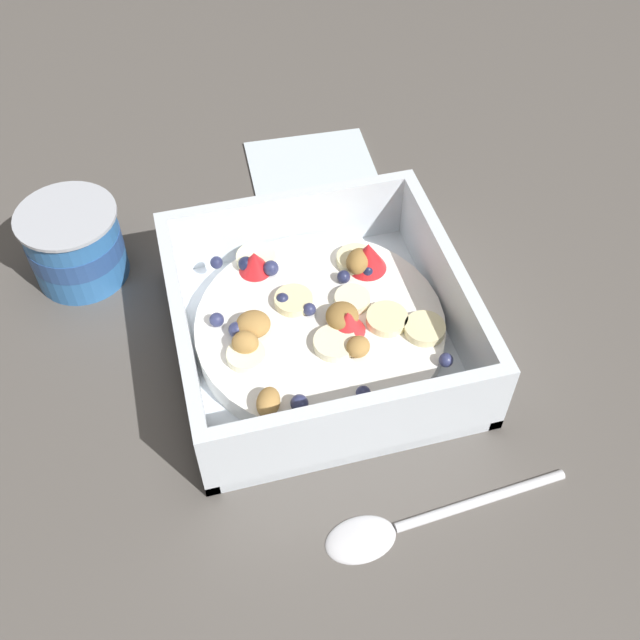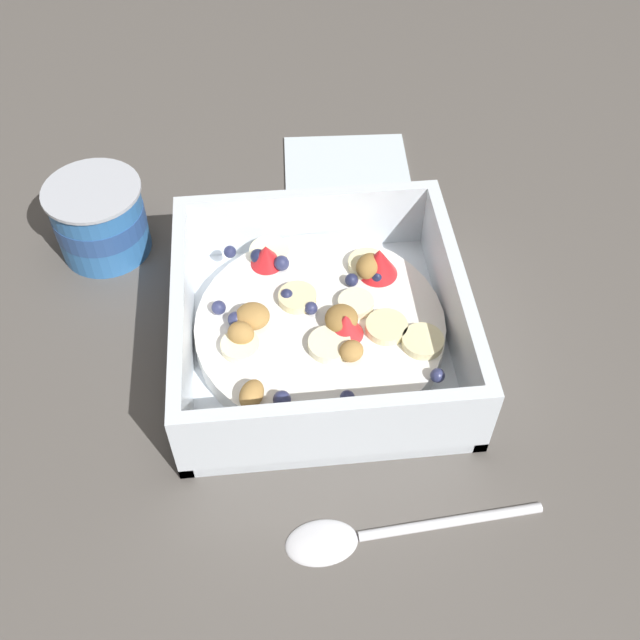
# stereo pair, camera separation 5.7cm
# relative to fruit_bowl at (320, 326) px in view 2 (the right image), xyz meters

# --- Properties ---
(ground_plane) EXTENTS (2.40, 2.40, 0.00)m
(ground_plane) POSITION_rel_fruit_bowl_xyz_m (-0.01, 0.02, -0.02)
(ground_plane) COLOR #56514C
(fruit_bowl) EXTENTS (0.22, 0.22, 0.07)m
(fruit_bowl) POSITION_rel_fruit_bowl_xyz_m (0.00, 0.00, 0.00)
(fruit_bowl) COLOR white
(fruit_bowl) RESTS_ON ground
(spoon) EXTENTS (0.04, 0.17, 0.01)m
(spoon) POSITION_rel_fruit_bowl_xyz_m (-0.16, -0.01, -0.02)
(spoon) COLOR silver
(spoon) RESTS_ON ground
(yogurt_cup) EXTENTS (0.08, 0.08, 0.07)m
(yogurt_cup) POSITION_rel_fruit_bowl_xyz_m (0.13, 0.18, 0.01)
(yogurt_cup) COLOR #3370B7
(yogurt_cup) RESTS_ON ground
(folded_napkin) EXTENTS (0.13, 0.13, 0.01)m
(folded_napkin) POSITION_rel_fruit_bowl_xyz_m (0.20, -0.05, -0.02)
(folded_napkin) COLOR silver
(folded_napkin) RESTS_ON ground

